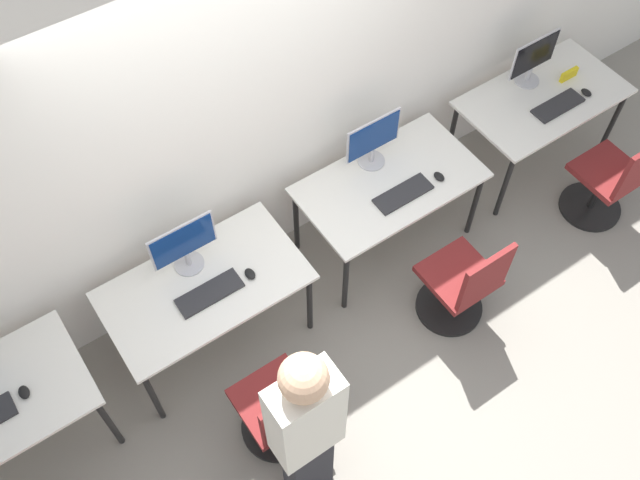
{
  "coord_description": "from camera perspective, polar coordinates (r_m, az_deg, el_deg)",
  "views": [
    {
      "loc": [
        -1.41,
        -1.92,
        4.54
      ],
      "look_at": [
        0.0,
        0.14,
        0.86
      ],
      "focal_mm": 40.0,
      "sensor_mm": 36.0,
      "label": 1
    }
  ],
  "objects": [
    {
      "name": "ground_plane",
      "position": [
        5.13,
        0.91,
        -6.48
      ],
      "size": [
        20.0,
        20.0,
        0.0
      ],
      "primitive_type": "plane",
      "color": "gray"
    },
    {
      "name": "wall_back",
      "position": [
        4.41,
        -5.21,
        10.22
      ],
      "size": [
        12.0,
        0.05,
        2.8
      ],
      "color": "silver",
      "rests_on": "ground_plane"
    },
    {
      "name": "mouse_far_left",
      "position": [
        4.45,
        -22.6,
        -11.18
      ],
      "size": [
        0.06,
        0.09,
        0.03
      ],
      "color": "black",
      "rests_on": "desk_far_left"
    },
    {
      "name": "desk_left",
      "position": [
        4.57,
        -9.18,
        -4.0
      ],
      "size": [
        1.27,
        0.72,
        0.71
      ],
      "color": "silver",
      "rests_on": "ground_plane"
    },
    {
      "name": "monitor_left",
      "position": [
        4.43,
        -10.83,
        -0.39
      ],
      "size": [
        0.43,
        0.19,
        0.41
      ],
      "color": "#B2B2B7",
      "rests_on": "desk_left"
    },
    {
      "name": "keyboard_left",
      "position": [
        4.46,
        -8.82,
        -4.22
      ],
      "size": [
        0.42,
        0.15,
        0.02
      ],
      "color": "#262628",
      "rests_on": "desk_left"
    },
    {
      "name": "mouse_left",
      "position": [
        4.5,
        -5.62,
        -2.72
      ],
      "size": [
        0.06,
        0.09,
        0.03
      ],
      "color": "black",
      "rests_on": "desk_left"
    },
    {
      "name": "office_chair_left",
      "position": [
        4.45,
        -3.22,
        -13.58
      ],
      "size": [
        0.48,
        0.48,
        0.91
      ],
      "color": "black",
      "rests_on": "ground_plane"
    },
    {
      "name": "person_left",
      "position": [
        3.77,
        -1.12,
        -15.04
      ],
      "size": [
        0.36,
        0.23,
        1.77
      ],
      "color": "#232328",
      "rests_on": "ground_plane"
    },
    {
      "name": "desk_right",
      "position": [
        5.0,
        5.57,
        4.2
      ],
      "size": [
        1.27,
        0.72,
        0.71
      ],
      "color": "silver",
      "rests_on": "ground_plane"
    },
    {
      "name": "monitor_right",
      "position": [
        4.89,
        4.26,
        7.98
      ],
      "size": [
        0.43,
        0.19,
        0.41
      ],
      "color": "#B2B2B7",
      "rests_on": "desk_right"
    },
    {
      "name": "keyboard_right",
      "position": [
        4.88,
        6.67,
        3.68
      ],
      "size": [
        0.42,
        0.15,
        0.02
      ],
      "color": "#262628",
      "rests_on": "desk_right"
    },
    {
      "name": "mouse_right",
      "position": [
        5.0,
        9.51,
        5.03
      ],
      "size": [
        0.06,
        0.09,
        0.03
      ],
      "color": "black",
      "rests_on": "desk_right"
    },
    {
      "name": "office_chair_right",
      "position": [
        4.92,
        11.29,
        -3.64
      ],
      "size": [
        0.48,
        0.48,
        0.91
      ],
      "color": "black",
      "rests_on": "ground_plane"
    },
    {
      "name": "desk_far_right",
      "position": [
        5.79,
        17.34,
        10.47
      ],
      "size": [
        1.27,
        0.72,
        0.71
      ],
      "color": "silver",
      "rests_on": "ground_plane"
    },
    {
      "name": "monitor_far_right",
      "position": [
        5.68,
        16.7,
        13.73
      ],
      "size": [
        0.43,
        0.19,
        0.41
      ],
      "color": "#B2B2B7",
      "rests_on": "desk_far_right"
    },
    {
      "name": "keyboard_far_right",
      "position": [
        5.68,
        18.5,
        10.16
      ],
      "size": [
        0.42,
        0.15,
        0.02
      ],
      "color": "#262628",
      "rests_on": "desk_far_right"
    },
    {
      "name": "mouse_far_right",
      "position": [
        5.84,
        20.53,
        11.0
      ],
      "size": [
        0.06,
        0.09,
        0.03
      ],
      "color": "black",
      "rests_on": "desk_far_right"
    },
    {
      "name": "office_chair_far_right",
      "position": [
        5.76,
        22.19,
        4.3
      ],
      "size": [
        0.48,
        0.48,
        0.91
      ],
      "color": "black",
      "rests_on": "ground_plane"
    },
    {
      "name": "placard_far_right",
      "position": [
        5.91,
        19.3,
        12.39
      ],
      "size": [
        0.16,
        0.03,
        0.08
      ],
      "color": "yellow",
      "rests_on": "desk_far_right"
    }
  ]
}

